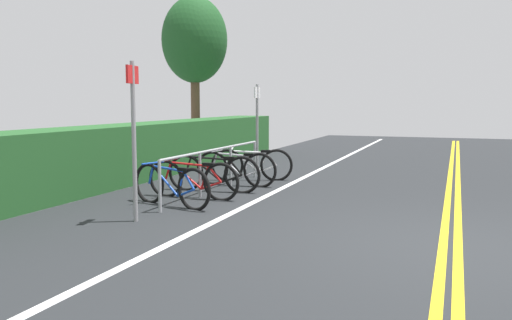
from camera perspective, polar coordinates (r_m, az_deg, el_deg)
The scene contains 14 objects.
ground_plane at distance 6.49m, azimuth 20.00°, elevation -8.92°, with size 38.61×11.63×0.05m, color #232628.
centre_line_yellow_inner at distance 6.49m, azimuth 20.72°, elevation -8.71°, with size 34.75×0.10×0.00m, color gold.
centre_line_yellow_outer at distance 6.49m, azimuth 19.29°, elevation -8.66°, with size 34.75×0.10×0.00m, color gold.
bike_lane_stripe_white at distance 7.17m, azimuth -5.22°, elevation -6.92°, with size 34.75×0.12×0.00m, color white.
bike_rack at distance 9.72m, azimuth -4.27°, elevation 0.00°, with size 4.01×0.05×0.79m.
bicycle_0 at distance 8.49m, azimuth -9.05°, elevation -2.70°, with size 0.60×1.62×0.69m.
bicycle_1 at distance 9.11m, azimuth -6.73°, elevation -2.08°, with size 0.46×1.72×0.68m.
bicycle_2 at distance 9.77m, azimuth -4.53°, elevation -1.41°, with size 0.46×1.79×0.71m.
bicycle_3 at distance 10.44m, azimuth -2.16°, elevation -0.92°, with size 0.46×1.70×0.71m.
bicycle_4 at distance 11.09m, azimuth -0.43°, elevation -0.50°, with size 0.67×1.62×0.70m.
sign_post_near at distance 7.39m, azimuth -12.91°, elevation 3.60°, with size 0.36×0.10×2.17m.
sign_post_far at distance 11.99m, azimuth 0.12°, elevation 4.30°, with size 0.36×0.06×2.01m.
hedge_backdrop at distance 12.13m, azimuth -11.23°, elevation 1.16°, with size 12.96×1.09×1.16m, color #235626.
tree_mid at distance 17.13m, azimuth -6.56°, elevation 12.47°, with size 2.04×2.04×4.87m.
Camera 1 is at (-6.28, -0.01, 1.63)m, focal length 37.55 mm.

